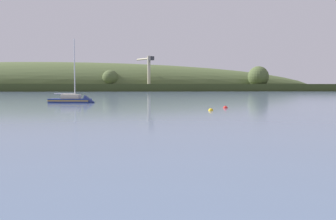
{
  "coord_description": "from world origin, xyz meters",
  "views": [
    {
      "loc": [
        -2.88,
        -1.44,
        3.52
      ],
      "look_at": [
        3.86,
        37.95,
        0.91
      ],
      "focal_mm": 40.44,
      "sensor_mm": 36.0,
      "label": 1
    }
  ],
  "objects_px": {
    "mooring_buoy_midchannel": "(225,108)",
    "mooring_buoy_foreground": "(211,111)",
    "sailboat_near_mooring": "(76,101)",
    "dockside_crane": "(149,74)"
  },
  "relations": [
    {
      "from": "mooring_buoy_midchannel",
      "to": "mooring_buoy_foreground",
      "type": "bearing_deg",
      "value": -126.23
    },
    {
      "from": "sailboat_near_mooring",
      "to": "mooring_buoy_foreground",
      "type": "height_order",
      "value": "sailboat_near_mooring"
    },
    {
      "from": "dockside_crane",
      "to": "mooring_buoy_midchannel",
      "type": "distance_m",
      "value": 169.94
    },
    {
      "from": "sailboat_near_mooring",
      "to": "mooring_buoy_midchannel",
      "type": "height_order",
      "value": "sailboat_near_mooring"
    },
    {
      "from": "sailboat_near_mooring",
      "to": "mooring_buoy_midchannel",
      "type": "relative_size",
      "value": 18.01
    },
    {
      "from": "mooring_buoy_foreground",
      "to": "mooring_buoy_midchannel",
      "type": "relative_size",
      "value": 0.95
    },
    {
      "from": "sailboat_near_mooring",
      "to": "mooring_buoy_foreground",
      "type": "bearing_deg",
      "value": -40.52
    },
    {
      "from": "dockside_crane",
      "to": "mooring_buoy_midchannel",
      "type": "height_order",
      "value": "dockside_crane"
    },
    {
      "from": "mooring_buoy_midchannel",
      "to": "dockside_crane",
      "type": "bearing_deg",
      "value": 87.25
    },
    {
      "from": "dockside_crane",
      "to": "sailboat_near_mooring",
      "type": "xyz_separation_m",
      "value": [
        -32.29,
        -147.75,
        -10.18
      ]
    }
  ]
}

